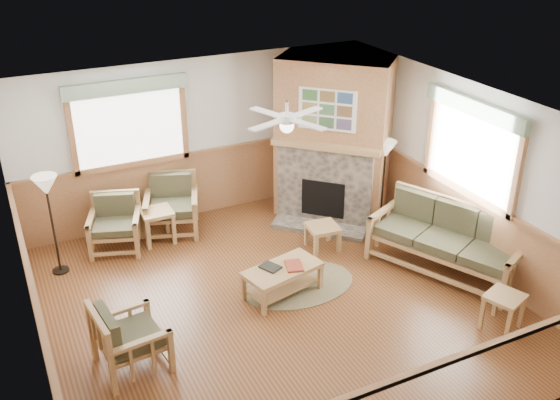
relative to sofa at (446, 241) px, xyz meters
name	(u,v)px	position (x,y,z in m)	size (l,w,h in m)	color
floor	(276,302)	(-2.55, 0.36, -0.50)	(6.00, 6.00, 0.01)	brown
ceiling	(276,111)	(-2.55, 0.36, 2.21)	(6.00, 6.00, 0.01)	white
wall_back	(197,139)	(-2.55, 3.36, 0.86)	(6.00, 0.02, 2.70)	silver
wall_front	(424,354)	(-2.55, -2.64, 0.86)	(6.00, 0.02, 2.70)	silver
wall_left	(25,270)	(-5.55, 0.36, 0.86)	(0.02, 6.00, 2.70)	silver
wall_right	(461,172)	(0.45, 0.36, 0.86)	(0.02, 6.00, 2.70)	silver
wainscot	(276,267)	(-2.55, 0.36, 0.06)	(6.00, 6.00, 1.10)	#95633D
fireplace	(333,138)	(-0.50, 2.41, 0.86)	(2.20, 2.20, 2.70)	#95633D
window_back	(124,77)	(-3.65, 3.32, 2.04)	(1.90, 0.16, 1.50)	white
window_right	(480,98)	(0.41, 0.16, 2.04)	(0.16, 1.90, 1.50)	white
ceiling_fan	(287,104)	(-2.25, 0.66, 2.17)	(1.24, 1.24, 0.36)	white
sofa	(446,241)	(0.00, 0.00, 0.00)	(0.88, 2.15, 0.99)	#A47D4C
armchair_back_left	(115,225)	(-4.16, 2.74, -0.07)	(0.75, 0.75, 0.84)	#A47D4C
armchair_back_right	(171,206)	(-3.21, 2.89, -0.03)	(0.83, 0.83, 0.93)	#A47D4C
armchair_left	(130,336)	(-4.61, -0.05, -0.07)	(0.75, 0.75, 0.84)	#A47D4C
coffee_table	(282,281)	(-2.39, 0.49, -0.28)	(1.07, 0.53, 0.43)	#A47D4C
end_table_chairs	(158,226)	(-3.51, 2.69, -0.22)	(0.48, 0.46, 0.54)	#A47D4C
end_table_sofa	(502,312)	(-0.22, -1.41, -0.25)	(0.44, 0.42, 0.49)	#A47D4C
footstool	(323,237)	(-1.28, 1.33, -0.29)	(0.46, 0.46, 0.40)	#A47D4C
braided_rug	(299,285)	(-2.09, 0.59, -0.49)	(1.65, 1.65, 0.01)	brown
floor_lamp_left	(53,225)	(-5.07, 2.45, 0.27)	(0.35, 0.35, 1.54)	black
floor_lamp_right	(383,184)	(0.00, 1.61, 0.25)	(0.34, 0.34, 1.49)	black
book_red	(294,265)	(-2.24, 0.44, -0.04)	(0.22, 0.30, 0.03)	maroon
book_dark	(270,266)	(-2.54, 0.56, -0.04)	(0.20, 0.27, 0.03)	black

